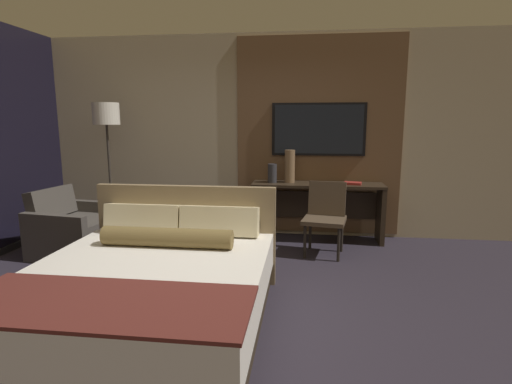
{
  "coord_description": "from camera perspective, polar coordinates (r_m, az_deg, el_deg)",
  "views": [
    {
      "loc": [
        0.7,
        -3.07,
        1.62
      ],
      "look_at": [
        0.19,
        1.03,
        0.88
      ],
      "focal_mm": 28.0,
      "sensor_mm": 36.0,
      "label": 1
    }
  ],
  "objects": [
    {
      "name": "book",
      "position": [
        5.44,
        13.65,
        1.23
      ],
      "size": [
        0.25,
        0.19,
        0.03
      ],
      "color": "maroon",
      "rests_on": "desk"
    },
    {
      "name": "ground_plane",
      "position": [
        3.54,
        -5.35,
        -17.13
      ],
      "size": [
        16.0,
        16.0,
        0.0
      ],
      "primitive_type": "plane",
      "color": "#28232D"
    },
    {
      "name": "bed",
      "position": [
        3.35,
        -14.65,
        -13.22
      ],
      "size": [
        1.81,
        2.08,
        0.98
      ],
      "color": "#33281E",
      "rests_on": "ground_plane"
    },
    {
      "name": "tv",
      "position": [
        5.59,
        8.91,
        8.84
      ],
      "size": [
        1.27,
        0.04,
        0.72
      ],
      "color": "black"
    },
    {
      "name": "wall_back_tv_panel",
      "position": [
        5.7,
        1.21,
        7.93
      ],
      "size": [
        7.2,
        0.09,
        2.8
      ],
      "color": "#BCAD8E",
      "rests_on": "ground_plane"
    },
    {
      "name": "desk",
      "position": [
        5.52,
        8.69,
        -1.37
      ],
      "size": [
        1.76,
        0.46,
        0.79
      ],
      "color": "#2D2319",
      "rests_on": "ground_plane"
    },
    {
      "name": "vase_tall",
      "position": [
        5.46,
        4.84,
        3.69
      ],
      "size": [
        0.14,
        0.14,
        0.44
      ],
      "color": "#846647",
      "rests_on": "desk"
    },
    {
      "name": "desk_chair",
      "position": [
        4.97,
        9.9,
        -2.79
      ],
      "size": [
        0.57,
        0.57,
        0.88
      ],
      "rotation": [
        0.0,
        0.0,
        -0.18
      ],
      "color": "#4C3D2D",
      "rests_on": "ground_plane"
    },
    {
      "name": "floor_lamp",
      "position": [
        5.62,
        -20.55,
        8.9
      ],
      "size": [
        0.34,
        0.34,
        1.85
      ],
      "color": "#282623",
      "rests_on": "ground_plane"
    },
    {
      "name": "armchair_by_window",
      "position": [
        5.4,
        -24.37,
        -5.19
      ],
      "size": [
        0.96,
        0.98,
        0.81
      ],
      "rotation": [
        0.0,
        0.0,
        1.44
      ],
      "color": "#47423D",
      "rests_on": "ground_plane"
    },
    {
      "name": "vase_short",
      "position": [
        5.44,
        2.34,
        2.69
      ],
      "size": [
        0.12,
        0.12,
        0.25
      ],
      "color": "#333338",
      "rests_on": "desk"
    }
  ]
}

